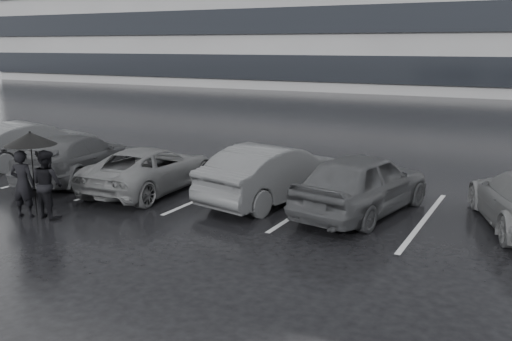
{
  "coord_description": "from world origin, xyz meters",
  "views": [
    {
      "loc": [
        5.8,
        -10.46,
        3.96
      ],
      "look_at": [
        -0.2,
        1.0,
        1.1
      ],
      "focal_mm": 40.0,
      "sensor_mm": 36.0,
      "label": 1
    }
  ],
  "objects_px": {
    "car_west_a": "(273,173)",
    "pedestrian_right": "(47,184)",
    "car_main": "(362,183)",
    "car_west_b": "(150,169)",
    "car_west_c": "(77,157)",
    "pedestrian_left": "(23,184)",
    "car_west_d": "(32,143)"
  },
  "relations": [
    {
      "from": "car_west_a",
      "to": "car_west_b",
      "type": "bearing_deg",
      "value": 21.73
    },
    {
      "from": "pedestrian_right",
      "to": "car_west_d",
      "type": "bearing_deg",
      "value": -29.88
    },
    {
      "from": "car_main",
      "to": "car_west_c",
      "type": "distance_m",
      "value": 8.63
    },
    {
      "from": "car_west_a",
      "to": "car_west_c",
      "type": "height_order",
      "value": "car_west_a"
    },
    {
      "from": "car_main",
      "to": "car_west_b",
      "type": "xyz_separation_m",
      "value": [
        -5.85,
        -0.56,
        -0.14
      ]
    },
    {
      "from": "car_west_a",
      "to": "pedestrian_right",
      "type": "height_order",
      "value": "pedestrian_right"
    },
    {
      "from": "car_west_d",
      "to": "pedestrian_right",
      "type": "height_order",
      "value": "pedestrian_right"
    },
    {
      "from": "car_main",
      "to": "pedestrian_right",
      "type": "distance_m",
      "value": 7.38
    },
    {
      "from": "pedestrian_left",
      "to": "car_west_d",
      "type": "bearing_deg",
      "value": -61.99
    },
    {
      "from": "car_west_a",
      "to": "pedestrian_left",
      "type": "height_order",
      "value": "pedestrian_left"
    },
    {
      "from": "car_west_b",
      "to": "pedestrian_left",
      "type": "relative_size",
      "value": 2.76
    },
    {
      "from": "car_west_b",
      "to": "car_west_d",
      "type": "xyz_separation_m",
      "value": [
        -5.74,
        1.01,
        0.11
      ]
    },
    {
      "from": "car_west_d",
      "to": "pedestrian_right",
      "type": "xyz_separation_m",
      "value": [
        5.18,
        -4.12,
        0.08
      ]
    },
    {
      "from": "car_main",
      "to": "car_west_c",
      "type": "height_order",
      "value": "car_main"
    },
    {
      "from": "car_west_a",
      "to": "pedestrian_right",
      "type": "xyz_separation_m",
      "value": [
        -4.04,
        -3.71,
        0.06
      ]
    },
    {
      "from": "car_west_d",
      "to": "car_main",
      "type": "bearing_deg",
      "value": -169.17
    },
    {
      "from": "pedestrian_left",
      "to": "car_west_b",
      "type": "bearing_deg",
      "value": -126.81
    },
    {
      "from": "pedestrian_left",
      "to": "car_west_c",
      "type": "bearing_deg",
      "value": -82.66
    },
    {
      "from": "pedestrian_left",
      "to": "car_west_a",
      "type": "bearing_deg",
      "value": -157.97
    },
    {
      "from": "car_main",
      "to": "pedestrian_left",
      "type": "bearing_deg",
      "value": 39.8
    },
    {
      "from": "car_west_a",
      "to": "car_west_c",
      "type": "bearing_deg",
      "value": 16.73
    },
    {
      "from": "car_west_d",
      "to": "car_west_b",
      "type": "bearing_deg",
      "value": -176.95
    },
    {
      "from": "car_main",
      "to": "car_west_a",
      "type": "xyz_separation_m",
      "value": [
        -2.37,
        0.04,
        -0.01
      ]
    },
    {
      "from": "car_west_a",
      "to": "pedestrian_right",
      "type": "bearing_deg",
      "value": 54.45
    },
    {
      "from": "car_west_c",
      "to": "car_west_d",
      "type": "distance_m",
      "value": 3.11
    },
    {
      "from": "car_west_c",
      "to": "pedestrian_left",
      "type": "height_order",
      "value": "pedestrian_left"
    },
    {
      "from": "car_west_b",
      "to": "car_west_c",
      "type": "height_order",
      "value": "car_west_c"
    },
    {
      "from": "car_west_a",
      "to": "pedestrian_right",
      "type": "distance_m",
      "value": 5.48
    },
    {
      "from": "car_west_b",
      "to": "car_west_d",
      "type": "relative_size",
      "value": 1.01
    },
    {
      "from": "car_main",
      "to": "car_west_d",
      "type": "relative_size",
      "value": 1.01
    },
    {
      "from": "pedestrian_left",
      "to": "pedestrian_right",
      "type": "xyz_separation_m",
      "value": [
        0.53,
        0.24,
        0.0
      ]
    },
    {
      "from": "car_west_d",
      "to": "car_west_c",
      "type": "bearing_deg",
      "value": 175.53
    }
  ]
}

